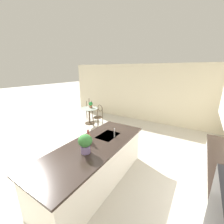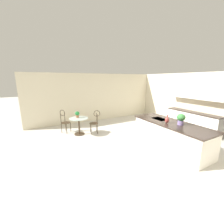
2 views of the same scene
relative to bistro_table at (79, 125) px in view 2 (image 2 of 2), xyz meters
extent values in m
plane|color=beige|center=(2.45, 1.65, -0.45)|extent=(40.00, 40.00, 0.00)
cube|color=beige|center=(2.45, 5.31, 0.90)|extent=(9.00, 0.12, 2.70)
cube|color=beige|center=(-1.81, 1.65, 0.90)|extent=(0.12, 7.80, 2.70)
cube|color=white|center=(2.75, 2.50, -0.01)|extent=(2.70, 0.96, 0.88)
cube|color=#2D231E|center=(2.75, 2.50, 0.45)|extent=(2.80, 1.06, 0.04)
cube|color=#B2B5BA|center=(2.20, 2.50, 0.46)|extent=(0.56, 0.40, 0.03)
cube|color=white|center=(2.05, 4.85, -0.01)|extent=(2.40, 0.60, 0.88)
cube|color=#2D231E|center=(2.05, 4.85, 0.45)|extent=(2.44, 0.64, 0.04)
cube|color=beige|center=(2.05, 5.01, 0.77)|extent=(2.40, 0.04, 0.60)
cube|color=white|center=(2.05, 4.83, 1.45)|extent=(2.40, 0.36, 0.76)
cylinder|color=#3D2D1E|center=(0.00, 0.00, -0.43)|extent=(0.44, 0.44, 0.03)
cylinder|color=#3D2D1E|center=(0.00, 0.00, -0.07)|extent=(0.07, 0.07, 0.69)
cylinder|color=#B2C6C1|center=(0.00, 0.00, 0.29)|extent=(0.80, 0.80, 0.01)
cylinder|color=#3D2D1E|center=(0.27, 0.46, -0.22)|extent=(0.03, 0.03, 0.45)
cylinder|color=#3D2D1E|center=(-0.01, 0.52, -0.22)|extent=(0.03, 0.03, 0.45)
cylinder|color=#3D2D1E|center=(0.33, 0.73, -0.22)|extent=(0.03, 0.03, 0.45)
cylinder|color=#3D2D1E|center=(0.06, 0.79, -0.22)|extent=(0.03, 0.03, 0.45)
cylinder|color=#3D2D1E|center=(0.16, 0.62, 0.01)|extent=(0.45, 0.45, 0.02)
cylinder|color=#3D2D1E|center=(0.32, 0.74, 0.23)|extent=(0.03, 0.03, 0.45)
cylinder|color=#3D2D1E|center=(0.07, 0.80, 0.23)|extent=(0.03, 0.03, 0.45)
torus|color=#3D2D1E|center=(0.20, 0.77, 0.45)|extent=(0.09, 0.28, 0.28)
cylinder|color=#3D2D1E|center=(-0.52, -0.26, -0.22)|extent=(0.03, 0.03, 0.45)
cylinder|color=#3D2D1E|center=(-0.34, -0.48, -0.22)|extent=(0.03, 0.03, 0.45)
cylinder|color=#3D2D1E|center=(-0.74, -0.44, -0.22)|extent=(0.03, 0.03, 0.45)
cylinder|color=#3D2D1E|center=(-0.56, -0.66, -0.22)|extent=(0.03, 0.03, 0.45)
cylinder|color=#3D2D1E|center=(-0.54, -0.46, 0.01)|extent=(0.53, 0.53, 0.02)
cylinder|color=#3D2D1E|center=(-0.74, -0.46, 0.23)|extent=(0.03, 0.03, 0.45)
cylinder|color=#3D2D1E|center=(-0.57, -0.66, 0.23)|extent=(0.03, 0.03, 0.45)
torus|color=#3D2D1E|center=(-0.66, -0.56, 0.45)|extent=(0.23, 0.20, 0.28)
cylinder|color=#B2B5BA|center=(2.20, 2.68, 0.58)|extent=(0.02, 0.02, 0.22)
cylinder|color=#9E603D|center=(-0.14, -0.02, 0.35)|extent=(0.13, 0.13, 0.11)
ellipsoid|color=#237535|center=(-0.14, -0.02, 0.48)|extent=(0.19, 0.19, 0.18)
cylinder|color=#7A669E|center=(3.05, 2.56, 0.55)|extent=(0.18, 0.18, 0.15)
ellipsoid|color=#367538|center=(3.05, 2.56, 0.73)|extent=(0.27, 0.27, 0.24)
ellipsoid|color=#993D38|center=(2.70, 2.32, 0.58)|extent=(0.13, 0.13, 0.21)
cylinder|color=#993D38|center=(2.70, 2.32, 0.72)|extent=(0.04, 0.04, 0.08)
camera|label=1|loc=(4.84, 4.28, 2.00)|focal=23.14mm
camera|label=2|loc=(5.97, -1.57, 1.95)|focal=23.05mm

